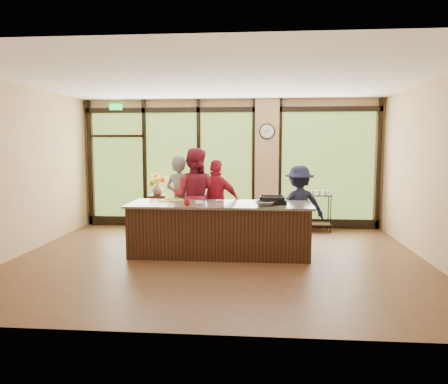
% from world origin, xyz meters
% --- Properties ---
extents(floor, '(7.00, 7.00, 0.00)m').
position_xyz_m(floor, '(0.00, 0.00, 0.00)').
color(floor, '#4C301B').
rests_on(floor, ground).
extents(ceiling, '(7.00, 7.00, 0.00)m').
position_xyz_m(ceiling, '(0.00, 0.00, 3.00)').
color(ceiling, white).
rests_on(ceiling, back_wall).
extents(back_wall, '(7.00, 0.00, 7.00)m').
position_xyz_m(back_wall, '(0.00, 3.00, 1.50)').
color(back_wall, tan).
rests_on(back_wall, floor).
extents(left_wall, '(0.00, 6.00, 6.00)m').
position_xyz_m(left_wall, '(-3.50, 0.00, 1.50)').
color(left_wall, tan).
rests_on(left_wall, floor).
extents(right_wall, '(0.00, 6.00, 6.00)m').
position_xyz_m(right_wall, '(3.50, 0.00, 1.50)').
color(right_wall, tan).
rests_on(right_wall, floor).
extents(window_wall, '(6.90, 0.12, 3.00)m').
position_xyz_m(window_wall, '(0.16, 2.95, 1.39)').
color(window_wall, tan).
rests_on(window_wall, floor).
extents(island_base, '(3.10, 1.00, 0.88)m').
position_xyz_m(island_base, '(0.00, 0.30, 0.44)').
color(island_base, '#321B10').
rests_on(island_base, floor).
extents(countertop, '(3.20, 1.10, 0.04)m').
position_xyz_m(countertop, '(0.00, 0.30, 0.90)').
color(countertop, '#70695D').
rests_on(countertop, island_base).
extents(wall_clock, '(0.36, 0.04, 0.36)m').
position_xyz_m(wall_clock, '(0.85, 2.87, 2.25)').
color(wall_clock, black).
rests_on(wall_clock, window_wall).
extents(cook_left, '(0.75, 0.63, 1.74)m').
position_xyz_m(cook_left, '(-0.86, 1.10, 0.87)').
color(cook_left, slate).
rests_on(cook_left, floor).
extents(cook_midleft, '(1.03, 0.86, 1.88)m').
position_xyz_m(cook_midleft, '(-0.56, 1.04, 0.94)').
color(cook_midleft, maroon).
rests_on(cook_midleft, floor).
extents(cook_midright, '(1.05, 0.66, 1.66)m').
position_xyz_m(cook_midright, '(-0.14, 1.10, 0.83)').
color(cook_midright, maroon).
rests_on(cook_midright, floor).
extents(cook_right, '(1.10, 0.78, 1.55)m').
position_xyz_m(cook_right, '(1.45, 1.10, 0.78)').
color(cook_right, '#181B34').
rests_on(cook_right, floor).
extents(roasting_pan, '(0.50, 0.44, 0.08)m').
position_xyz_m(roasting_pan, '(0.91, 0.24, 0.96)').
color(roasting_pan, black).
rests_on(roasting_pan, countertop).
extents(mixing_bowl, '(0.37, 0.37, 0.08)m').
position_xyz_m(mixing_bowl, '(0.78, 0.02, 0.96)').
color(mixing_bowl, silver).
rests_on(mixing_bowl, countertop).
extents(cutting_board_left, '(0.44, 0.38, 0.01)m').
position_xyz_m(cutting_board_left, '(-0.91, 0.57, 0.93)').
color(cutting_board_left, green).
rests_on(cutting_board_left, countertop).
extents(cutting_board_center, '(0.54, 0.48, 0.01)m').
position_xyz_m(cutting_board_center, '(-0.92, 0.60, 0.93)').
color(cutting_board_center, yellow).
rests_on(cutting_board_center, countertop).
extents(cutting_board_right, '(0.48, 0.43, 0.01)m').
position_xyz_m(cutting_board_right, '(0.90, 0.66, 0.93)').
color(cutting_board_right, yellow).
rests_on(cutting_board_right, countertop).
extents(prep_bowl_near, '(0.18, 0.18, 0.05)m').
position_xyz_m(prep_bowl_near, '(-0.35, 0.23, 0.94)').
color(prep_bowl_near, white).
rests_on(prep_bowl_near, countertop).
extents(prep_bowl_mid, '(0.16, 0.16, 0.04)m').
position_xyz_m(prep_bowl_mid, '(-0.32, 0.04, 0.94)').
color(prep_bowl_mid, white).
rests_on(prep_bowl_mid, countertop).
extents(prep_bowl_far, '(0.13, 0.13, 0.03)m').
position_xyz_m(prep_bowl_far, '(-0.03, 0.49, 0.94)').
color(prep_bowl_far, white).
rests_on(prep_bowl_far, countertop).
extents(red_ramekin, '(0.12, 0.12, 0.09)m').
position_xyz_m(red_ramekin, '(-0.52, -0.02, 0.96)').
color(red_ramekin, '#A91110').
rests_on(red_ramekin, countertop).
extents(flower_stand, '(0.44, 0.44, 0.81)m').
position_xyz_m(flower_stand, '(-1.62, 2.41, 0.40)').
color(flower_stand, '#321B10').
rests_on(flower_stand, floor).
extents(flower_vase, '(0.32, 0.32, 0.29)m').
position_xyz_m(flower_vase, '(-1.62, 2.41, 0.95)').
color(flower_vase, olive).
rests_on(flower_vase, flower_stand).
extents(bar_cart, '(0.69, 0.40, 0.93)m').
position_xyz_m(bar_cart, '(1.94, 2.57, 0.56)').
color(bar_cart, '#321B10').
rests_on(bar_cart, floor).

